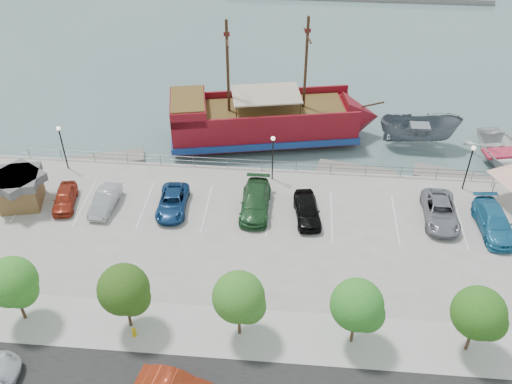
{
  "coord_description": "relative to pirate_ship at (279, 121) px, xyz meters",
  "views": [
    {
      "loc": [
        2.03,
        -32.7,
        29.24
      ],
      "look_at": [
        -1.0,
        2.0,
        2.0
      ],
      "focal_mm": 40.0,
      "sensor_mm": 36.0,
      "label": 1
    }
  ],
  "objects": [
    {
      "name": "seawall_railing",
      "position": [
        -0.11,
        -6.44,
        -0.62
      ],
      "size": [
        50.0,
        0.06,
        1.0
      ],
      "color": "slate",
      "rests_on": "land_slab"
    },
    {
      "name": "tree_c",
      "position": [
        -7.97,
        -24.31,
        2.15
      ],
      "size": [
        3.3,
        3.2,
        5.0
      ],
      "color": "#473321",
      "rests_on": "sidewalk"
    },
    {
      "name": "sidewalk",
      "position": [
        -0.11,
        -24.24,
        -1.13
      ],
      "size": [
        100.0,
        4.0,
        0.05
      ],
      "primitive_type": "cube",
      "color": "#B0AEA9",
      "rests_on": "land_slab"
    },
    {
      "name": "dock_west",
      "position": [
        -15.55,
        -5.04,
        -1.95
      ],
      "size": [
        7.02,
        3.85,
        0.39
      ],
      "primitive_type": "cube",
      "rotation": [
        0.0,
        0.0,
        0.3
      ],
      "color": "gray",
      "rests_on": "ground"
    },
    {
      "name": "dock_mid",
      "position": [
        7.31,
        -5.04,
        -1.95
      ],
      "size": [
        7.26,
        3.22,
        0.4
      ],
      "primitive_type": "cube",
      "rotation": [
        0.0,
        0.0,
        -0.18
      ],
      "color": "gray",
      "rests_on": "ground"
    },
    {
      "name": "tree_e",
      "position": [
        6.03,
        -24.31,
        2.15
      ],
      "size": [
        3.3,
        3.2,
        5.0
      ],
      "color": "#473321",
      "rests_on": "sidewalk"
    },
    {
      "name": "patrol_boat",
      "position": [
        13.32,
        0.24,
        -0.69
      ],
      "size": [
        7.57,
        2.9,
        2.92
      ],
      "primitive_type": "imported",
      "rotation": [
        0.0,
        0.0,
        1.58
      ],
      "color": "slate",
      "rests_on": "ground"
    },
    {
      "name": "dock_east",
      "position": [
        15.85,
        -5.04,
        -1.95
      ],
      "size": [
        7.2,
        3.55,
        0.4
      ],
      "primitive_type": "cube",
      "rotation": [
        0.0,
        0.0,
        -0.24
      ],
      "color": "gray",
      "rests_on": "ground"
    },
    {
      "name": "tree_b",
      "position": [
        -14.97,
        -24.31,
        2.15
      ],
      "size": [
        3.3,
        3.2,
        5.0
      ],
      "color": "#473321",
      "rests_on": "sidewalk"
    },
    {
      "name": "parked_car_h",
      "position": [
        17.11,
        -12.84,
        -0.34
      ],
      "size": [
        2.71,
        5.73,
        1.61
      ],
      "primitive_type": "imported",
      "rotation": [
        0.0,
        0.0,
        0.08
      ],
      "color": "teal",
      "rests_on": "land_slab"
    },
    {
      "name": "fire_hydrant",
      "position": [
        -7.66,
        -25.04,
        -0.72
      ],
      "size": [
        0.27,
        0.27,
        0.79
      ],
      "rotation": [
        0.0,
        0.0,
        -0.23
      ],
      "color": "gold",
      "rests_on": "sidewalk"
    },
    {
      "name": "parked_car_g",
      "position": [
        13.26,
        -11.89,
        -0.39
      ],
      "size": [
        2.64,
        5.48,
        1.51
      ],
      "primitive_type": "imported",
      "rotation": [
        0.0,
        0.0,
        -0.03
      ],
      "color": "gray",
      "rests_on": "land_slab"
    },
    {
      "name": "speedboat",
      "position": [
        20.84,
        -2.03,
        -1.32
      ],
      "size": [
        7.23,
        9.0,
        1.66
      ],
      "primitive_type": "imported",
      "rotation": [
        0.0,
        0.0,
        0.21
      ],
      "color": "silver",
      "rests_on": "ground"
    },
    {
      "name": "parked_car_c",
      "position": [
        -7.77,
        -12.46,
        -0.48
      ],
      "size": [
        2.48,
        4.94,
        1.34
      ],
      "primitive_type": "imported",
      "rotation": [
        0.0,
        0.0,
        0.05
      ],
      "color": "navy",
      "rests_on": "land_slab"
    },
    {
      "name": "parked_car_a",
      "position": [
        -16.52,
        -12.67,
        -0.46
      ],
      "size": [
        2.29,
        4.23,
        1.37
      ],
      "primitive_type": "imported",
      "rotation": [
        0.0,
        0.0,
        0.18
      ],
      "color": "maroon",
      "rests_on": "land_slab"
    },
    {
      "name": "ground",
      "position": [
        -0.11,
        -14.24,
        -2.15
      ],
      "size": [
        160.0,
        160.0,
        0.0
      ],
      "primitive_type": "plane",
      "color": "slate"
    },
    {
      "name": "parked_car_d",
      "position": [
        -1.18,
        -11.95,
        -0.33
      ],
      "size": [
        2.3,
        5.61,
        1.62
      ],
      "primitive_type": "imported",
      "rotation": [
        0.0,
        0.0,
        -0.0
      ],
      "color": "#224E28",
      "rests_on": "land_slab"
    },
    {
      "name": "pirate_ship",
      "position": [
        0.0,
        0.0,
        0.0
      ],
      "size": [
        20.66,
        9.19,
        12.82
      ],
      "rotation": [
        0.0,
        0.0,
        0.19
      ],
      "color": "maroon",
      "rests_on": "ground"
    },
    {
      "name": "lamp_post_left",
      "position": [
        -18.11,
        -7.74,
        1.79
      ],
      "size": [
        0.36,
        0.36,
        4.28
      ],
      "color": "black",
      "rests_on": "land_slab"
    },
    {
      "name": "lamp_post_mid",
      "position": [
        -0.11,
        -7.74,
        1.79
      ],
      "size": [
        0.36,
        0.36,
        4.28
      ],
      "color": "black",
      "rests_on": "land_slab"
    },
    {
      "name": "tree_f",
      "position": [
        13.03,
        -24.31,
        2.15
      ],
      "size": [
        3.3,
        3.2,
        5.0
      ],
      "color": "#473321",
      "rests_on": "sidewalk"
    },
    {
      "name": "shed",
      "position": [
        -20.02,
        -12.79,
        0.35
      ],
      "size": [
        4.08,
        4.08,
        2.81
      ],
      "rotation": [
        0.0,
        0.0,
        0.22
      ],
      "color": "brown",
      "rests_on": "land_slab"
    },
    {
      "name": "lamp_post_right",
      "position": [
        15.89,
        -7.74,
        1.79
      ],
      "size": [
        0.36,
        0.36,
        4.28
      ],
      "color": "black",
      "rests_on": "land_slab"
    },
    {
      "name": "tree_d",
      "position": [
        -0.97,
        -24.31,
        2.15
      ],
      "size": [
        3.3,
        3.2,
        5.0
      ],
      "color": "#473321",
      "rests_on": "sidewalk"
    },
    {
      "name": "parked_car_e",
      "position": [
        2.92,
        -12.56,
        -0.37
      ],
      "size": [
        2.51,
        4.81,
        1.56
      ],
      "primitive_type": "imported",
      "rotation": [
        0.0,
        0.0,
        0.15
      ],
      "color": "black",
      "rests_on": "land_slab"
    },
    {
      "name": "parked_car_b",
      "position": [
        -13.18,
        -12.73,
        -0.45
      ],
      "size": [
        1.76,
        4.32,
        1.39
      ],
      "primitive_type": "imported",
      "rotation": [
        0.0,
        0.0,
        -0.07
      ],
      "color": "#A4A5AC",
      "rests_on": "land_slab"
    }
  ]
}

